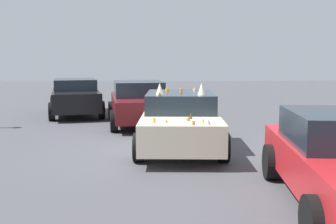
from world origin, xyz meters
name	(u,v)px	position (x,y,z in m)	size (l,w,h in m)	color
ground_plane	(180,148)	(0.00, 0.00, 0.00)	(60.00, 60.00, 0.00)	#47474C
art_car_decorated	(180,120)	(0.03, 0.00, 0.70)	(4.51, 2.34, 1.63)	beige
parked_sedan_near_right	(76,97)	(6.17, 3.42, 0.72)	(4.22, 2.49, 1.41)	black
parked_sedan_behind_left	(139,103)	(3.69, 0.98, 0.73)	(4.14, 2.23, 1.44)	#5B1419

